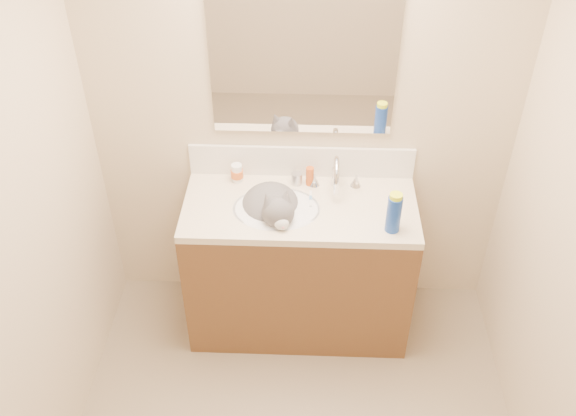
# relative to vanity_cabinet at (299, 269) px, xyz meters

# --- Properties ---
(room_shell) EXTENTS (2.24, 2.54, 2.52)m
(room_shell) POSITION_rel_vanity_cabinet_xyz_m (0.00, -0.97, 1.08)
(room_shell) COLOR beige
(room_shell) RESTS_ON ground
(vanity_cabinet) EXTENTS (1.20, 0.55, 0.82)m
(vanity_cabinet) POSITION_rel_vanity_cabinet_xyz_m (0.00, 0.00, 0.00)
(vanity_cabinet) COLOR brown
(vanity_cabinet) RESTS_ON ground
(counter_slab) EXTENTS (1.20, 0.55, 0.04)m
(counter_slab) POSITION_rel_vanity_cabinet_xyz_m (0.00, 0.00, 0.43)
(counter_slab) COLOR beige
(counter_slab) RESTS_ON vanity_cabinet
(basin) EXTENTS (0.45, 0.36, 0.14)m
(basin) POSITION_rel_vanity_cabinet_xyz_m (-0.12, -0.03, 0.38)
(basin) COLOR white
(basin) RESTS_ON vanity_cabinet
(faucet) EXTENTS (0.28, 0.20, 0.21)m
(faucet) POSITION_rel_vanity_cabinet_xyz_m (0.18, 0.14, 0.54)
(faucet) COLOR silver
(faucet) RESTS_ON counter_slab
(cat) EXTENTS (0.43, 0.47, 0.33)m
(cat) POSITION_rel_vanity_cabinet_xyz_m (-0.14, -0.01, 0.43)
(cat) COLOR #575457
(cat) RESTS_ON basin
(backsplash) EXTENTS (1.20, 0.02, 0.18)m
(backsplash) POSITION_rel_vanity_cabinet_xyz_m (0.00, 0.26, 0.54)
(backsplash) COLOR white
(backsplash) RESTS_ON counter_slab
(mirror) EXTENTS (0.90, 0.02, 0.80)m
(mirror) POSITION_rel_vanity_cabinet_xyz_m (0.00, 0.26, 1.13)
(mirror) COLOR white
(mirror) RESTS_ON room_shell
(pill_bottle) EXTENTS (0.07, 0.07, 0.10)m
(pill_bottle) POSITION_rel_vanity_cabinet_xyz_m (-0.34, 0.20, 0.50)
(pill_bottle) COLOR white
(pill_bottle) RESTS_ON counter_slab
(pill_label) EXTENTS (0.09, 0.09, 0.04)m
(pill_label) POSITION_rel_vanity_cabinet_xyz_m (-0.34, 0.20, 0.50)
(pill_label) COLOR orange
(pill_label) RESTS_ON pill_bottle
(silver_jar) EXTENTS (0.06, 0.06, 0.07)m
(silver_jar) POSITION_rel_vanity_cabinet_xyz_m (-0.02, 0.19, 0.48)
(silver_jar) COLOR #B7B7BC
(silver_jar) RESTS_ON counter_slab
(amber_bottle) EXTENTS (0.05, 0.05, 0.10)m
(amber_bottle) POSITION_rel_vanity_cabinet_xyz_m (0.05, 0.18, 0.50)
(amber_bottle) COLOR #C95117
(amber_bottle) RESTS_ON counter_slab
(toothbrush) EXTENTS (0.01, 0.13, 0.01)m
(toothbrush) POSITION_rel_vanity_cabinet_xyz_m (0.05, 0.05, 0.45)
(toothbrush) COLOR white
(toothbrush) RESTS_ON counter_slab
(toothbrush_head) EXTENTS (0.01, 0.03, 0.01)m
(toothbrush_head) POSITION_rel_vanity_cabinet_xyz_m (0.05, 0.05, 0.46)
(toothbrush_head) COLOR #659FD7
(toothbrush_head) RESTS_ON counter_slab
(spray_can) EXTENTS (0.08, 0.08, 0.20)m
(spray_can) POSITION_rel_vanity_cabinet_xyz_m (0.45, -0.17, 0.55)
(spray_can) COLOR #173DA1
(spray_can) RESTS_ON counter_slab
(spray_cap) EXTENTS (0.07, 0.07, 0.04)m
(spray_cap) POSITION_rel_vanity_cabinet_xyz_m (0.45, -0.17, 0.65)
(spray_cap) COLOR #EDFF1A
(spray_cap) RESTS_ON spray_can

